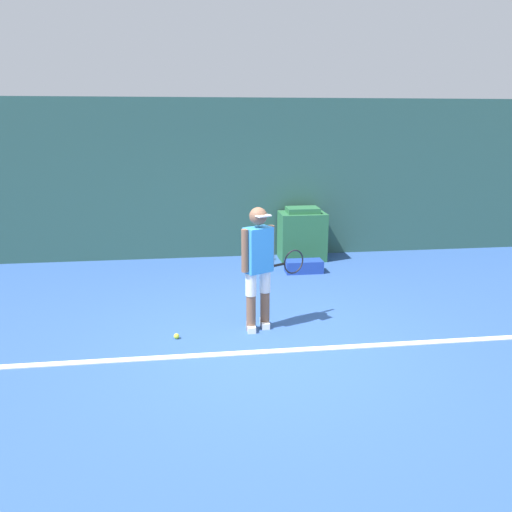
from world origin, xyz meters
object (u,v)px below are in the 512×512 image
Objects in this scene: covered_chair at (302,235)px; water_bottle at (268,254)px; tennis_ball at (177,336)px; equipment_bag at (304,266)px; tennis_player at (259,263)px.

covered_chair is 4.02× the size of water_bottle.
equipment_bag is (2.17, 2.55, 0.08)m from tennis_ball.
tennis_player is 6.29× the size of water_bottle.
tennis_player is 2.72m from equipment_bag.
tennis_ball is 0.27× the size of water_bottle.
covered_chair is at bearing 80.02° from equipment_bag.
tennis_player reaches higher than equipment_bag.
tennis_player is 3.51m from covered_chair.
tennis_player is 1.56× the size of covered_chair.
tennis_ball is at bearing -115.91° from water_bottle.
tennis_ball is 4.18m from covered_chair.
covered_chair is (2.33, 3.44, 0.45)m from tennis_ball.
tennis_player is 2.42× the size of equipment_bag.
equipment_bag is 2.60× the size of water_bottle.
tennis_ball is at bearing -124.10° from covered_chair.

